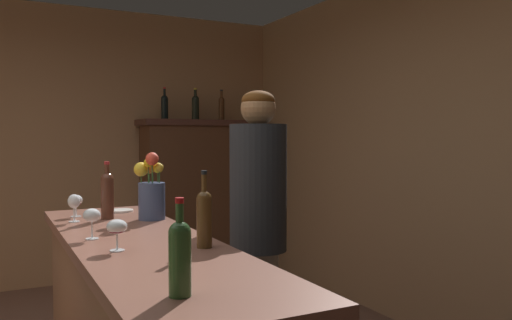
{
  "coord_description": "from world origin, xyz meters",
  "views": [
    {
      "loc": [
        -0.18,
        -2.45,
        1.45
      ],
      "look_at": [
        1.16,
        0.18,
        1.32
      ],
      "focal_mm": 36.72,
      "sensor_mm": 36.0,
      "label": 1
    }
  ],
  "objects": [
    {
      "name": "wine_bottle_malbec",
      "position": [
        0.39,
        0.48,
        1.14
      ],
      "size": [
        0.07,
        0.07,
        0.32
      ],
      "color": "#4C281B",
      "rests_on": "bar_counter"
    },
    {
      "name": "wine_bottle_riesling",
      "position": [
        0.59,
        -0.46,
        1.13
      ],
      "size": [
        0.06,
        0.06,
        0.32
      ],
      "color": "#4E3418",
      "rests_on": "bar_counter"
    },
    {
      "name": "wall_back",
      "position": [
        0.0,
        2.98,
        1.36
      ],
      "size": [
        5.4,
        0.12,
        2.72
      ],
      "primitive_type": "cube",
      "color": "#AA7D57",
      "rests_on": "ground"
    },
    {
      "name": "display_bottle_midleft",
      "position": [
        1.72,
        2.66,
        1.76
      ],
      "size": [
        0.08,
        0.08,
        0.33
      ],
      "color": "black",
      "rests_on": "display_cabinet"
    },
    {
      "name": "wine_glass_mid",
      "position": [
        0.24,
        0.64,
        1.08
      ],
      "size": [
        0.08,
        0.08,
        0.13
      ],
      "color": "white",
      "rests_on": "bar_counter"
    },
    {
      "name": "display_bottle_center",
      "position": [
        2.01,
        2.66,
        1.76
      ],
      "size": [
        0.06,
        0.06,
        0.32
      ],
      "color": "#4D2C17",
      "rests_on": "display_cabinet"
    },
    {
      "name": "wall_right",
      "position": [
        2.7,
        0.0,
        1.36
      ],
      "size": [
        0.12,
        5.96,
        2.72
      ],
      "primitive_type": "cube",
      "color": "tan",
      "rests_on": "ground"
    },
    {
      "name": "wine_bottle_merlot",
      "position": [
        0.29,
        -1.04,
        1.12
      ],
      "size": [
        0.07,
        0.07,
        0.28
      ],
      "color": "#2D5228",
      "rests_on": "bar_counter"
    },
    {
      "name": "wine_glass_front",
      "position": [
        0.26,
        -0.36,
        1.09
      ],
      "size": [
        0.08,
        0.08,
        0.13
      ],
      "color": "white",
      "rests_on": "bar_counter"
    },
    {
      "name": "display_bottle_left",
      "position": [
        1.39,
        2.66,
        1.76
      ],
      "size": [
        0.07,
        0.07,
        0.32
      ],
      "color": "black",
      "rests_on": "display_cabinet"
    },
    {
      "name": "wine_glass_spare",
      "position": [
        0.21,
        0.45,
        1.1
      ],
      "size": [
        0.06,
        0.06,
        0.15
      ],
      "color": "white",
      "rests_on": "bar_counter"
    },
    {
      "name": "flower_arrangement",
      "position": [
        0.6,
        0.35,
        1.15
      ],
      "size": [
        0.16,
        0.15,
        0.37
      ],
      "color": "#3C4A6F",
      "rests_on": "bar_counter"
    },
    {
      "name": "display_cabinet",
      "position": [
        1.71,
        2.66,
        0.84
      ],
      "size": [
        1.14,
        0.45,
        1.62
      ],
      "color": "#50311F",
      "rests_on": "ground"
    },
    {
      "name": "wine_glass_rear",
      "position": [
        0.21,
        -0.07,
        1.1
      ],
      "size": [
        0.08,
        0.08,
        0.14
      ],
      "color": "white",
      "rests_on": "bar_counter"
    },
    {
      "name": "cheese_plate",
      "position": [
        0.52,
        0.73,
        1.0
      ],
      "size": [
        0.15,
        0.15,
        0.01
      ],
      "primitive_type": "cylinder",
      "color": "white",
      "rests_on": "bar_counter"
    },
    {
      "name": "bartender",
      "position": [
        1.08,
        0.0,
        0.94
      ],
      "size": [
        0.3,
        0.3,
        1.69
      ],
      "rotation": [
        0.0,
        0.0,
        3.03
      ],
      "color": "gray",
      "rests_on": "ground"
    }
  ]
}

